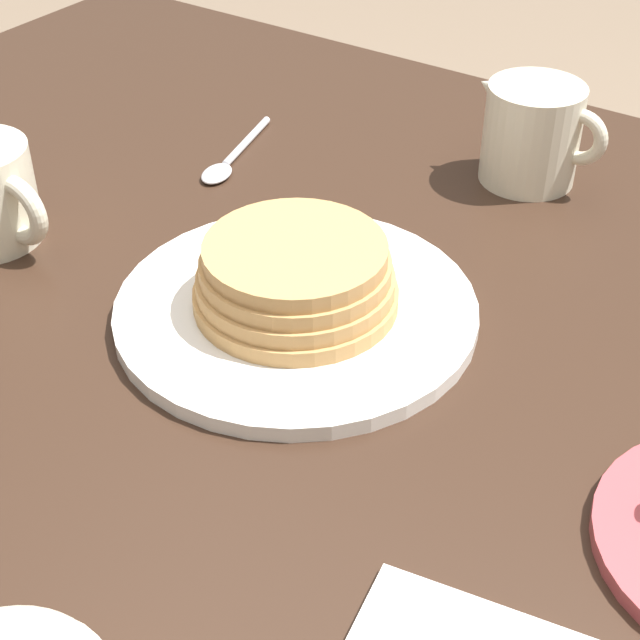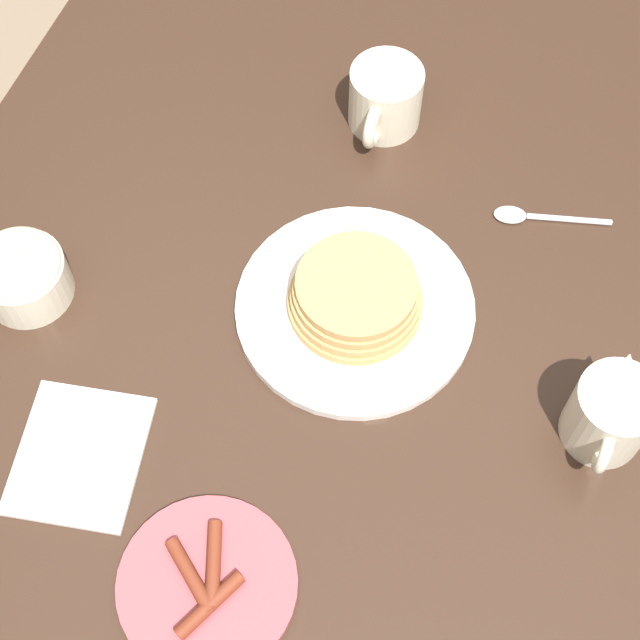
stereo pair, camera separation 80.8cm
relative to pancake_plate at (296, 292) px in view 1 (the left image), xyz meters
name	(u,v)px [view 1 (the left image)]	position (x,y,z in m)	size (l,w,h in m)	color
dining_table	(252,443)	(-0.03, -0.02, -0.14)	(1.17, 0.97, 0.74)	#332116
pancake_plate	(296,292)	(0.00, 0.00, 0.00)	(0.26, 0.26, 0.06)	white
creamer_pitcher	(531,131)	(0.05, 0.28, 0.02)	(0.12, 0.08, 0.10)	beige
spoon	(228,161)	(-0.19, 0.15, -0.02)	(0.05, 0.14, 0.01)	silver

